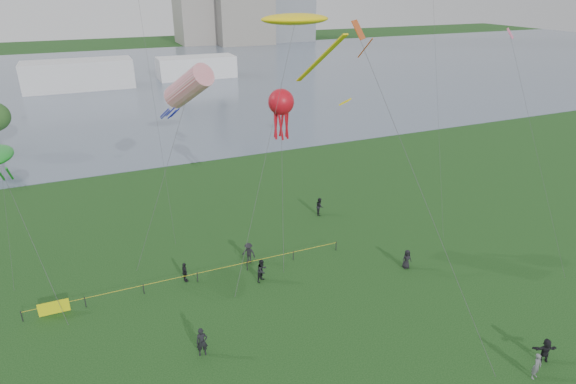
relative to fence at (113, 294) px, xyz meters
name	(u,v)px	position (x,y,z in m)	size (l,w,h in m)	color
lake	(136,81)	(12.05, 86.26, -0.53)	(400.00, 120.00, 0.08)	slate
building_low	(198,3)	(44.05, 154.26, 13.45)	(16.00, 18.00, 28.00)	gray
pavilion_left	(79,75)	(0.05, 81.26, 2.45)	(22.00, 8.00, 6.00)	silver
pavilion_right	(197,67)	(26.05, 84.26, 1.95)	(18.00, 7.00, 5.00)	white
fence	(113,294)	(0.00, 0.00, 0.00)	(24.07, 0.07, 1.05)	black
kite_flyer	(537,366)	(21.82, -17.30, 0.29)	(0.61, 0.40, 1.68)	slate
spectator_a	(262,270)	(10.72, -1.81, 0.36)	(0.89, 0.69, 1.83)	black
spectator_b	(249,253)	(10.63, 1.07, 0.34)	(1.16, 0.67, 1.79)	black
spectator_c	(185,272)	(5.28, 0.43, 0.25)	(0.94, 0.39, 1.61)	black
spectator_d	(407,259)	(21.98, -4.64, 0.25)	(0.78, 0.51, 1.60)	black
spectator_e	(545,350)	(23.40, -16.53, 0.25)	(1.50, 0.48, 1.61)	black
spectator_f	(202,342)	(4.58, -7.88, 0.40)	(0.70, 0.46, 1.91)	black
spectator_g	(320,206)	(19.93, 6.78, 0.32)	(0.85, 0.66, 1.75)	black
kite_stingray	(295,20)	(15.63, 3.21, 17.94)	(10.16, 10.13, 18.98)	#3F3F42
kite_windsock	(188,87)	(7.67, 5.10, 13.31)	(7.53, 5.12, 15.79)	#3F3F42
kite_octopus	(281,103)	(14.23, 2.70, 11.96)	(2.57, 5.15, 13.62)	#3F3F42
kite_delta	(367,51)	(16.88, -4.89, 16.59)	(3.83, 13.05, 18.93)	#3F3F42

